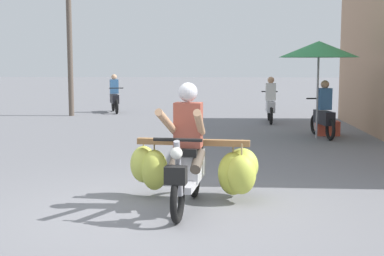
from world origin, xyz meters
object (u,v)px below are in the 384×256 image
object	(u,v)px
motorbike_distant_far_ahead	(114,97)
utility_pole	(70,42)
motorbike_distant_ahead_right	(270,104)
market_umbrella_near_shop	(319,49)
motorbike_main_loaded	(199,164)
motorbike_distant_ahead_left	(324,115)
produce_crate	(328,128)

from	to	relation	value
motorbike_distant_far_ahead	utility_pole	size ratio (longest dim) A/B	0.31
motorbike_distant_ahead_right	motorbike_distant_far_ahead	world-z (taller)	same
motorbike_distant_ahead_right	market_umbrella_near_shop	bearing A→B (deg)	-75.56
market_umbrella_near_shop	motorbike_distant_far_ahead	bearing A→B (deg)	134.72
motorbike_main_loaded	utility_pole	world-z (taller)	utility_pole
motorbike_main_loaded	motorbike_distant_far_ahead	bearing A→B (deg)	106.72
motorbike_distant_ahead_right	market_umbrella_near_shop	world-z (taller)	market_umbrella_near_shop
market_umbrella_near_shop	utility_pole	size ratio (longest dim) A/B	0.46
motorbike_main_loaded	market_umbrella_near_shop	world-z (taller)	market_umbrella_near_shop
motorbike_distant_far_ahead	motorbike_distant_ahead_left	bearing A→B (deg)	-43.94
motorbike_distant_ahead_left	motorbike_distant_ahead_right	size ratio (longest dim) A/B	0.99
motorbike_main_loaded	motorbike_distant_ahead_left	size ratio (longest dim) A/B	1.11
motorbike_distant_ahead_left	utility_pole	world-z (taller)	utility_pole
market_umbrella_near_shop	motorbike_distant_ahead_right	bearing A→B (deg)	104.44
market_umbrella_near_shop	utility_pole	distance (m)	9.04
motorbike_distant_ahead_left	motorbike_distant_far_ahead	size ratio (longest dim) A/B	1.03
motorbike_distant_far_ahead	produce_crate	xyz separation A→B (m)	(6.64, -5.76, -0.39)
motorbike_distant_far_ahead	produce_crate	world-z (taller)	motorbike_distant_far_ahead
motorbike_distant_ahead_left	motorbike_main_loaded	bearing A→B (deg)	-113.59
motorbike_distant_far_ahead	produce_crate	distance (m)	8.80
motorbike_distant_far_ahead	motorbike_main_loaded	bearing A→B (deg)	-73.28
motorbike_main_loaded	motorbike_distant_ahead_right	distance (m)	9.53
motorbike_distant_far_ahead	market_umbrella_near_shop	distance (m)	9.05
motorbike_main_loaded	market_umbrella_near_shop	bearing A→B (deg)	67.46
produce_crate	motorbike_distant_ahead_right	bearing A→B (deg)	114.18
motorbike_distant_ahead_left	motorbike_distant_far_ahead	xyz separation A→B (m)	(-6.45, 6.22, 0.00)
motorbike_main_loaded	motorbike_distant_ahead_left	bearing A→B (deg)	66.41
market_umbrella_near_shop	produce_crate	distance (m)	2.07
motorbike_main_loaded	motorbike_distant_ahead_right	bearing A→B (deg)	79.79
motorbike_main_loaded	motorbike_distant_far_ahead	world-z (taller)	motorbike_main_loaded
motorbike_distant_far_ahead	produce_crate	bearing A→B (deg)	-40.94
produce_crate	utility_pole	distance (m)	9.35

